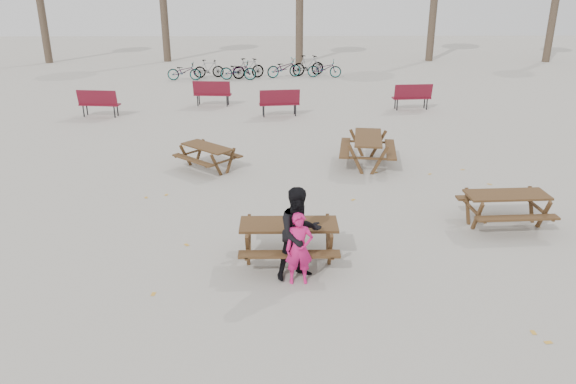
{
  "coord_description": "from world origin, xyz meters",
  "views": [
    {
      "loc": [
        -0.15,
        -9.37,
        5.07
      ],
      "look_at": [
        0.0,
        1.0,
        1.0
      ],
      "focal_mm": 35.0,
      "sensor_mm": 36.0,
      "label": 1
    }
  ],
  "objects_px": {
    "picnic_table_north": "(208,158)",
    "picnic_table_far": "(368,151)",
    "food_tray": "(294,224)",
    "adult": "(299,234)",
    "picnic_table_east": "(505,210)",
    "soda_bottle": "(293,224)",
    "main_picnic_table": "(289,233)",
    "child": "(299,249)"
  },
  "relations": [
    {
      "from": "food_tray",
      "to": "soda_bottle",
      "type": "bearing_deg",
      "value": -95.44
    },
    {
      "from": "food_tray",
      "to": "picnic_table_far",
      "type": "xyz_separation_m",
      "value": [
        2.21,
        5.69,
        -0.38
      ]
    },
    {
      "from": "food_tray",
      "to": "child",
      "type": "height_order",
      "value": "child"
    },
    {
      "from": "picnic_table_east",
      "to": "soda_bottle",
      "type": "bearing_deg",
      "value": -162.27
    },
    {
      "from": "main_picnic_table",
      "to": "soda_bottle",
      "type": "relative_size",
      "value": 10.59
    },
    {
      "from": "food_tray",
      "to": "child",
      "type": "distance_m",
      "value": 0.74
    },
    {
      "from": "soda_bottle",
      "to": "adult",
      "type": "distance_m",
      "value": 0.4
    },
    {
      "from": "main_picnic_table",
      "to": "soda_bottle",
      "type": "distance_m",
      "value": 0.34
    },
    {
      "from": "child",
      "to": "picnic_table_north",
      "type": "bearing_deg",
      "value": 107.63
    },
    {
      "from": "main_picnic_table",
      "to": "soda_bottle",
      "type": "xyz_separation_m",
      "value": [
        0.07,
        -0.21,
        0.26
      ]
    },
    {
      "from": "adult",
      "to": "picnic_table_far",
      "type": "distance_m",
      "value": 6.6
    },
    {
      "from": "child",
      "to": "adult",
      "type": "distance_m",
      "value": 0.27
    },
    {
      "from": "food_tray",
      "to": "adult",
      "type": "height_order",
      "value": "adult"
    },
    {
      "from": "adult",
      "to": "soda_bottle",
      "type": "bearing_deg",
      "value": 80.94
    },
    {
      "from": "picnic_table_east",
      "to": "picnic_table_far",
      "type": "distance_m",
      "value": 4.73
    },
    {
      "from": "main_picnic_table",
      "to": "picnic_table_far",
      "type": "relative_size",
      "value": 0.95
    },
    {
      "from": "food_tray",
      "to": "picnic_table_north",
      "type": "height_order",
      "value": "food_tray"
    },
    {
      "from": "child",
      "to": "main_picnic_table",
      "type": "bearing_deg",
      "value": 98.95
    },
    {
      "from": "main_picnic_table",
      "to": "picnic_table_far",
      "type": "bearing_deg",
      "value": 67.81
    },
    {
      "from": "food_tray",
      "to": "picnic_table_north",
      "type": "distance_m",
      "value": 5.84
    },
    {
      "from": "main_picnic_table",
      "to": "picnic_table_far",
      "type": "distance_m",
      "value": 6.09
    },
    {
      "from": "adult",
      "to": "picnic_table_far",
      "type": "xyz_separation_m",
      "value": [
        2.12,
        6.23,
        -0.44
      ]
    },
    {
      "from": "food_tray",
      "to": "adult",
      "type": "bearing_deg",
      "value": -80.67
    },
    {
      "from": "adult",
      "to": "picnic_table_far",
      "type": "relative_size",
      "value": 0.89
    },
    {
      "from": "main_picnic_table",
      "to": "adult",
      "type": "relative_size",
      "value": 1.06
    },
    {
      "from": "soda_bottle",
      "to": "picnic_table_east",
      "type": "height_order",
      "value": "soda_bottle"
    },
    {
      "from": "adult",
      "to": "picnic_table_north",
      "type": "relative_size",
      "value": 1.1
    },
    {
      "from": "child",
      "to": "picnic_table_far",
      "type": "height_order",
      "value": "child"
    },
    {
      "from": "soda_bottle",
      "to": "picnic_table_far",
      "type": "distance_m",
      "value": 6.27
    },
    {
      "from": "soda_bottle",
      "to": "picnic_table_east",
      "type": "distance_m",
      "value": 4.89
    },
    {
      "from": "picnic_table_north",
      "to": "picnic_table_east",
      "type": "bearing_deg",
      "value": 13.09
    },
    {
      "from": "main_picnic_table",
      "to": "child",
      "type": "bearing_deg",
      "value": -77.93
    },
    {
      "from": "picnic_table_east",
      "to": "main_picnic_table",
      "type": "bearing_deg",
      "value": -164.86
    },
    {
      "from": "picnic_table_north",
      "to": "picnic_table_far",
      "type": "relative_size",
      "value": 0.81
    },
    {
      "from": "main_picnic_table",
      "to": "adult",
      "type": "height_order",
      "value": "adult"
    },
    {
      "from": "soda_bottle",
      "to": "picnic_table_east",
      "type": "relative_size",
      "value": 0.1
    },
    {
      "from": "picnic_table_far",
      "to": "picnic_table_north",
      "type": "bearing_deg",
      "value": 102.19
    },
    {
      "from": "soda_bottle",
      "to": "picnic_table_far",
      "type": "bearing_deg",
      "value": 69.14
    },
    {
      "from": "picnic_table_east",
      "to": "picnic_table_north",
      "type": "distance_m",
      "value": 7.76
    },
    {
      "from": "food_tray",
      "to": "picnic_table_east",
      "type": "distance_m",
      "value": 4.83
    },
    {
      "from": "picnic_table_far",
      "to": "main_picnic_table",
      "type": "bearing_deg",
      "value": 165.96
    },
    {
      "from": "child",
      "to": "picnic_table_east",
      "type": "bearing_deg",
      "value": 24.16
    }
  ]
}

